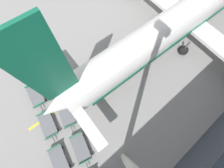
# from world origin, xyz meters

# --- Properties ---
(airplane) EXTENTS (44.73, 47.21, 14.03)m
(airplane) POSITION_xyz_m (18.03, -2.16, 3.51)
(airplane) COLOR white
(airplane) RESTS_ON ground_plane
(baggage_dolly_row_near_col_a) EXTENTS (3.94, 2.08, 0.92)m
(baggage_dolly_row_near_col_a) POSITION_xyz_m (4.44, -23.64, 0.48)
(baggage_dolly_row_near_col_a) COLOR slate
(baggage_dolly_row_near_col_a) RESTS_ON ground_plane
(baggage_dolly_row_near_col_b) EXTENTS (3.93, 2.05, 0.92)m
(baggage_dolly_row_near_col_b) POSITION_xyz_m (8.66, -24.53, 0.48)
(baggage_dolly_row_near_col_b) COLOR slate
(baggage_dolly_row_near_col_b) RESTS_ON ground_plane
(baggage_dolly_row_near_col_c) EXTENTS (3.93, 2.02, 0.92)m
(baggage_dolly_row_near_col_c) POSITION_xyz_m (12.88, -25.48, 0.48)
(baggage_dolly_row_near_col_c) COLOR slate
(baggage_dolly_row_near_col_c) RESTS_ON ground_plane
(baggage_dolly_row_near_col_d) EXTENTS (3.94, 2.13, 0.92)m
(baggage_dolly_row_near_col_d) POSITION_xyz_m (17.05, -26.26, 0.48)
(baggage_dolly_row_near_col_d) COLOR slate
(baggage_dolly_row_near_col_d) RESTS_ON ground_plane
(baggage_dolly_row_near_col_e) EXTENTS (3.94, 2.14, 0.92)m
(baggage_dolly_row_near_col_e) POSITION_xyz_m (21.20, -27.36, 0.48)
(baggage_dolly_row_near_col_e) COLOR slate
(baggage_dolly_row_near_col_e) RESTS_ON ground_plane
(baggage_dolly_row_mid_a_col_a) EXTENTS (3.94, 2.16, 0.92)m
(baggage_dolly_row_mid_a_col_a) POSITION_xyz_m (4.96, -21.28, 0.48)
(baggage_dolly_row_mid_a_col_a) COLOR slate
(baggage_dolly_row_mid_a_col_a) RESTS_ON ground_plane
(baggage_dolly_row_mid_a_col_b) EXTENTS (3.94, 2.17, 0.92)m
(baggage_dolly_row_mid_a_col_b) POSITION_xyz_m (9.21, -22.11, 0.48)
(baggage_dolly_row_mid_a_col_b) COLOR slate
(baggage_dolly_row_mid_a_col_b) RESTS_ON ground_plane
(baggage_dolly_row_mid_a_col_c) EXTENTS (3.94, 2.10, 0.92)m
(baggage_dolly_row_mid_a_col_c) POSITION_xyz_m (13.17, -23.23, 0.48)
(baggage_dolly_row_mid_a_col_c) COLOR slate
(baggage_dolly_row_mid_a_col_c) RESTS_ON ground_plane
(baggage_dolly_row_mid_a_col_d) EXTENTS (3.93, 2.33, 0.92)m
(baggage_dolly_row_mid_a_col_d) POSITION_xyz_m (17.49, -23.86, 0.48)
(baggage_dolly_row_mid_a_col_d) COLOR slate
(baggage_dolly_row_mid_a_col_d) RESTS_ON ground_plane
(baggage_dolly_row_mid_a_col_e) EXTENTS (3.93, 2.27, 0.92)m
(baggage_dolly_row_mid_a_col_e) POSITION_xyz_m (21.68, -24.80, 0.48)
(baggage_dolly_row_mid_a_col_e) COLOR slate
(baggage_dolly_row_mid_a_col_e) RESTS_ON ground_plane
(stand_guidance_stripe) EXTENTS (1.66, 32.60, 0.01)m
(stand_guidance_stripe) POSITION_xyz_m (16.60, -12.22, 0.00)
(stand_guidance_stripe) COLOR yellow
(stand_guidance_stripe) RESTS_ON ground_plane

